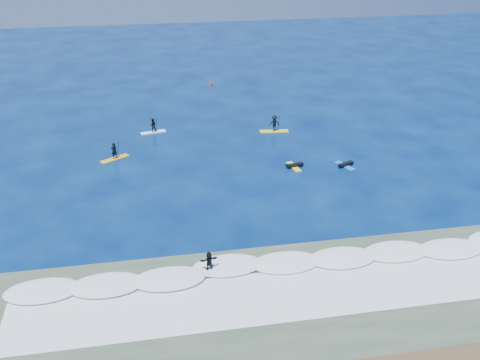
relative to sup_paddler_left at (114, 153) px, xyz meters
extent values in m
plane|color=#031442|center=(11.10, -9.93, -0.63)|extent=(160.00, 160.00, 0.00)
cube|color=#324436|center=(11.10, -23.93, -0.62)|extent=(90.00, 13.00, 0.01)
cube|color=white|center=(11.10, -19.93, -0.63)|extent=(40.00, 6.00, 0.30)
cube|color=silver|center=(11.10, -22.93, -0.63)|extent=(34.00, 5.00, 0.02)
cube|color=gold|center=(0.00, 0.00, -0.58)|extent=(2.81, 2.12, 0.10)
imported|color=black|center=(0.00, 0.00, 0.29)|extent=(0.72, 0.65, 1.65)
cylinder|color=black|center=(0.36, 0.23, 0.23)|extent=(0.38, 0.58, 1.92)
cube|color=black|center=(0.36, 0.23, -0.68)|extent=(0.11, 0.03, 0.29)
cube|color=white|center=(3.92, 6.42, -0.58)|extent=(2.76, 1.21, 0.09)
imported|color=black|center=(3.92, 6.42, 0.23)|extent=(0.85, 0.73, 1.54)
cylinder|color=black|center=(4.31, 6.50, 0.18)|extent=(0.17, 0.61, 1.80)
cube|color=black|center=(4.31, 6.50, -0.67)|extent=(0.11, 0.03, 0.27)
cube|color=yellow|center=(16.99, 4.37, -0.58)|extent=(3.18, 1.13, 0.10)
imported|color=black|center=(16.99, 4.37, 0.37)|extent=(1.22, 0.79, 1.79)
cylinder|color=black|center=(17.46, 4.31, 0.30)|extent=(0.13, 0.72, 2.08)
cube|color=black|center=(17.46, 4.31, -0.68)|extent=(0.12, 0.03, 0.31)
cube|color=yellow|center=(16.73, -4.84, -0.57)|extent=(0.98, 2.35, 0.11)
cube|color=black|center=(16.83, -4.83, -0.39)|extent=(1.62, 0.67, 0.26)
sphere|color=black|center=(15.96, -4.97, -0.28)|extent=(0.26, 0.26, 0.26)
cube|color=blue|center=(21.55, -5.50, -0.57)|extent=(1.45, 2.34, 0.11)
cube|color=black|center=(21.65, -5.46, -0.39)|extent=(1.62, 0.99, 0.26)
sphere|color=black|center=(20.83, -5.81, -0.28)|extent=(0.26, 0.26, 0.26)
cube|color=silver|center=(6.81, -19.74, -0.43)|extent=(2.07, 0.93, 0.11)
imported|color=black|center=(6.81, -19.74, 0.30)|extent=(1.30, 0.63, 1.34)
cylinder|color=#FC3516|center=(12.36, 22.47, -0.37)|extent=(0.32, 0.32, 0.51)
cone|color=#FC3516|center=(12.36, 22.47, 0.01)|extent=(0.23, 0.23, 0.25)
camera|label=1|loc=(3.70, -48.85, 21.05)|focal=40.00mm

